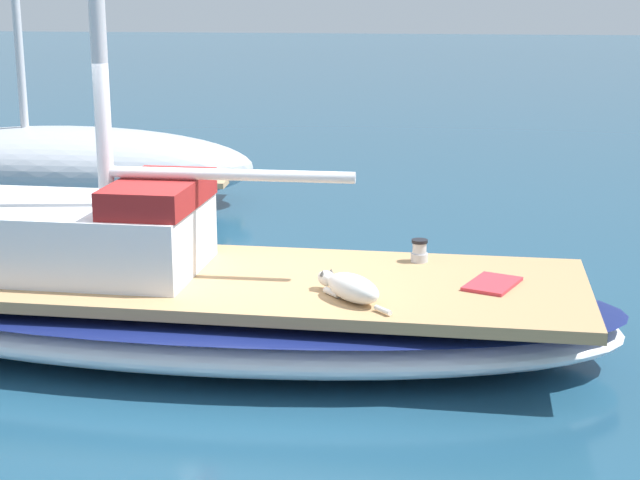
{
  "coord_description": "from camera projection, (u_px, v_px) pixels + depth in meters",
  "views": [
    {
      "loc": [
        -8.17,
        -2.1,
        3.14
      ],
      "look_at": [
        0.0,
        -1.0,
        1.01
      ],
      "focal_mm": 55.38,
      "sensor_mm": 36.0,
      "label": 1
    }
  ],
  "objects": [
    {
      "name": "dog_white",
      "position": [
        350.0,
        287.0,
        8.0
      ],
      "size": [
        0.76,
        0.7,
        0.22
      ],
      "color": "silver",
      "rests_on": "sailboat_main"
    },
    {
      "name": "moored_boat_starboard_side",
      "position": [
        65.0,
        163.0,
        14.62
      ],
      "size": [
        2.21,
        5.73,
        6.91
      ],
      "color": "#B2B7C1",
      "rests_on": "ground"
    },
    {
      "name": "deck_winch",
      "position": [
        419.0,
        251.0,
        9.12
      ],
      "size": [
        0.16,
        0.16,
        0.21
      ],
      "color": "#B7B7BC",
      "rests_on": "sailboat_main"
    },
    {
      "name": "deck_towel",
      "position": [
        492.0,
        284.0,
        8.4
      ],
      "size": [
        0.65,
        0.54,
        0.03
      ],
      "primitive_type": "cube",
      "rotation": [
        0.0,
        0.0,
        -0.38
      ],
      "color": "#C6333D",
      "rests_on": "sailboat_main"
    },
    {
      "name": "ground_plane",
      "position": [
        210.0,
        345.0,
        8.89
      ],
      "size": [
        120.0,
        120.0,
        0.0
      ],
      "primitive_type": "plane",
      "color": "navy"
    },
    {
      "name": "cabin_house",
      "position": [
        86.0,
        232.0,
        8.81
      ],
      "size": [
        1.45,
        2.25,
        0.84
      ],
      "color": "silver",
      "rests_on": "sailboat_main"
    },
    {
      "name": "mooring_buoy",
      "position": [
        175.0,
        190.0,
        14.53
      ],
      "size": [
        0.44,
        0.44,
        0.44
      ],
      "primitive_type": "sphere",
      "color": "yellow",
      "rests_on": "ground"
    },
    {
      "name": "sailboat_main",
      "position": [
        209.0,
        309.0,
        8.81
      ],
      "size": [
        2.68,
        7.29,
        0.66
      ],
      "color": "white",
      "rests_on": "ground"
    }
  ]
}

